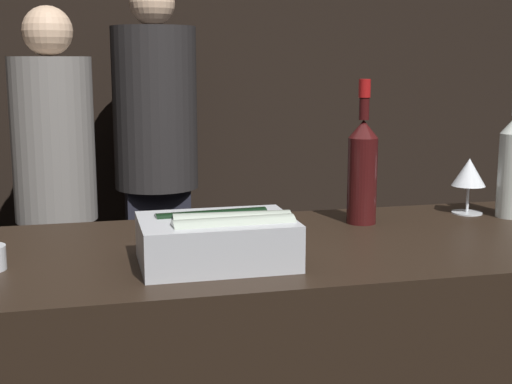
{
  "coord_description": "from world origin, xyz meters",
  "views": [
    {
      "loc": [
        -0.39,
        -1.23,
        1.45
      ],
      "look_at": [
        0.0,
        0.37,
        1.14
      ],
      "focal_mm": 50.0,
      "sensor_mm": 36.0,
      "label": 1
    }
  ],
  "objects_px": {
    "person_blond_tee": "(55,181)",
    "person_grey_polo": "(156,153)",
    "red_wine_bottle_tall": "(363,167)",
    "ice_bin_with_bottles": "(220,237)",
    "wine_glass": "(469,174)"
  },
  "relations": [
    {
      "from": "ice_bin_with_bottles",
      "to": "wine_glass",
      "type": "relative_size",
      "value": 2.06
    },
    {
      "from": "wine_glass",
      "to": "person_grey_polo",
      "type": "distance_m",
      "value": 1.79
    },
    {
      "from": "person_blond_tee",
      "to": "wine_glass",
      "type": "bearing_deg",
      "value": -107.47
    },
    {
      "from": "ice_bin_with_bottles",
      "to": "red_wine_bottle_tall",
      "type": "xyz_separation_m",
      "value": [
        0.44,
        0.29,
        0.09
      ]
    },
    {
      "from": "ice_bin_with_bottles",
      "to": "person_blond_tee",
      "type": "distance_m",
      "value": 1.78
    },
    {
      "from": "red_wine_bottle_tall",
      "to": "person_grey_polo",
      "type": "relative_size",
      "value": 0.21
    },
    {
      "from": "red_wine_bottle_tall",
      "to": "person_blond_tee",
      "type": "relative_size",
      "value": 0.23
    },
    {
      "from": "person_blond_tee",
      "to": "ice_bin_with_bottles",
      "type": "bearing_deg",
      "value": -134.49
    },
    {
      "from": "ice_bin_with_bottles",
      "to": "wine_glass",
      "type": "distance_m",
      "value": 0.84
    },
    {
      "from": "ice_bin_with_bottles",
      "to": "person_grey_polo",
      "type": "relative_size",
      "value": 0.18
    },
    {
      "from": "wine_glass",
      "to": "person_grey_polo",
      "type": "xyz_separation_m",
      "value": [
        -0.71,
        1.64,
        -0.12
      ]
    },
    {
      "from": "red_wine_bottle_tall",
      "to": "person_blond_tee",
      "type": "distance_m",
      "value": 1.68
    },
    {
      "from": "wine_glass",
      "to": "person_blond_tee",
      "type": "bearing_deg",
      "value": 130.09
    },
    {
      "from": "wine_glass",
      "to": "person_grey_polo",
      "type": "relative_size",
      "value": 0.09
    },
    {
      "from": "person_blond_tee",
      "to": "person_grey_polo",
      "type": "height_order",
      "value": "person_grey_polo"
    }
  ]
}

